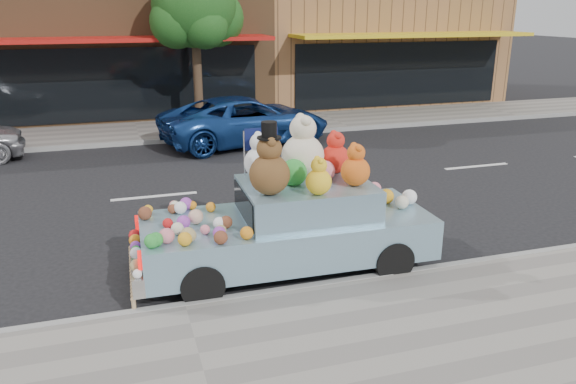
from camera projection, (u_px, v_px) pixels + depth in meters
name	position (u px, v px, depth m)	size (l,w,h in m)	color
ground	(154.00, 197.00, 11.95)	(120.00, 120.00, 0.00)	black
near_sidewalk	(204.00, 375.00, 6.04)	(60.00, 3.00, 0.12)	gray
far_sidewalk	(137.00, 132.00, 17.83)	(60.00, 3.00, 0.12)	gray
near_kerb	(185.00, 307.00, 7.40)	(60.00, 0.12, 0.13)	gray
far_kerb	(140.00, 143.00, 16.47)	(60.00, 0.12, 0.13)	gray
storefront_mid	(122.00, 13.00, 21.67)	(10.00, 9.80, 7.30)	brown
storefront_right	(359.00, 12.00, 24.51)	(10.00, 9.80, 7.30)	#91623C
street_tree	(195.00, 12.00, 17.31)	(3.00, 2.70, 5.22)	#38281C
car_blue	(246.00, 120.00, 16.43)	(2.30, 4.99, 1.39)	navy
art_car	(289.00, 218.00, 8.43)	(4.53, 1.87, 2.37)	black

